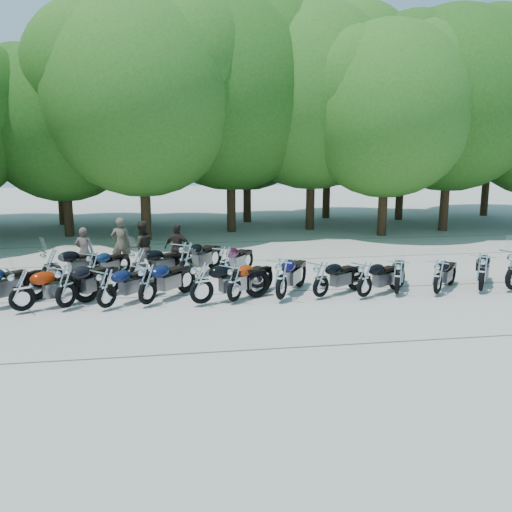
{
  "coord_description": "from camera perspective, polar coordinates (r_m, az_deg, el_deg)",
  "views": [
    {
      "loc": [
        -2.34,
        -13.71,
        4.25
      ],
      "look_at": [
        0.0,
        1.5,
        1.1
      ],
      "focal_mm": 38.0,
      "sensor_mm": 36.0,
      "label": 1
    }
  ],
  "objects": [
    {
      "name": "motorcycle_2",
      "position": [
        14.99,
        -19.43,
        -2.9
      ],
      "size": [
        1.98,
        2.38,
        1.35
      ],
      "primitive_type": null,
      "rotation": [
        0.0,
        0.0,
        2.53
      ],
      "color": "black",
      "rests_on": "ground"
    },
    {
      "name": "tree_15",
      "position": [
        36.21,
        23.7,
        15.03
      ],
      "size": [
        9.67,
        9.67,
        11.86
      ],
      "color": "#3A2614",
      "rests_on": "ground"
    },
    {
      "name": "tree_13",
      "position": [
        32.52,
        7.63,
        14.63
      ],
      "size": [
        8.31,
        8.31,
        10.2
      ],
      "color": "#3A2614",
      "rests_on": "ground"
    },
    {
      "name": "rider_3",
      "position": [
        19.29,
        -14.03,
        1.26
      ],
      "size": [
        0.69,
        0.47,
        1.83
      ],
      "primitive_type": "imported",
      "rotation": [
        0.0,
        0.0,
        3.1
      ],
      "color": "brown",
      "rests_on": "ground"
    },
    {
      "name": "motorcycle_10",
      "position": [
        15.99,
        14.69,
        -2.0
      ],
      "size": [
        1.52,
        2.2,
        1.21
      ],
      "primitive_type": null,
      "rotation": [
        0.0,
        0.0,
        2.69
      ],
      "color": "black",
      "rests_on": "ground"
    },
    {
      "name": "motorcycle_17",
      "position": [
        17.32,
        -7.41,
        -0.34
      ],
      "size": [
        2.04,
        2.48,
        1.41
      ],
      "primitive_type": null,
      "rotation": [
        0.0,
        0.0,
        2.54
      ],
      "color": "black",
      "rests_on": "ground"
    },
    {
      "name": "rider_2",
      "position": [
        18.49,
        -8.22,
        0.79
      ],
      "size": [
        1.06,
        0.78,
        1.66
      ],
      "primitive_type": "imported",
      "rotation": [
        0.0,
        0.0,
        2.71
      ],
      "color": "black",
      "rests_on": "ground"
    },
    {
      "name": "motorcycle_16",
      "position": [
        17.21,
        -12.23,
        -0.81
      ],
      "size": [
        2.27,
        1.79,
        1.28
      ],
      "primitive_type": null,
      "rotation": [
        0.0,
        0.0,
        2.14
      ],
      "color": "black",
      "rests_on": "ground"
    },
    {
      "name": "motorcycle_3",
      "position": [
        14.68,
        -15.5,
        -3.18
      ],
      "size": [
        1.99,
        2.06,
        1.24
      ],
      "primitive_type": null,
      "rotation": [
        0.0,
        0.0,
        2.39
      ],
      "color": "#0C1436",
      "rests_on": "ground"
    },
    {
      "name": "tree_6",
      "position": [
        26.49,
        13.64,
        14.64
      ],
      "size": [
        8.0,
        8.0,
        9.82
      ],
      "color": "#3A2614",
      "rests_on": "ground"
    },
    {
      "name": "motorcycle_18",
      "position": [
        17.33,
        -3.31,
        -0.58
      ],
      "size": [
        1.78,
        2.14,
        1.22
      ],
      "primitive_type": null,
      "rotation": [
        0.0,
        0.0,
        2.53
      ],
      "color": "#35071C",
      "rests_on": "ground"
    },
    {
      "name": "tree_3",
      "position": [
        25.07,
        -12.01,
        16.07
      ],
      "size": [
        8.7,
        8.7,
        10.67
      ],
      "color": "#3A2614",
      "rests_on": "ground"
    },
    {
      "name": "rider_1",
      "position": [
        18.6,
        -11.93,
        0.91
      ],
      "size": [
        1.03,
        0.91,
        1.78
      ],
      "primitive_type": "imported",
      "rotation": [
        0.0,
        0.0,
        3.46
      ],
      "color": "black",
      "rests_on": "ground"
    },
    {
      "name": "tree_11",
      "position": [
        30.2,
        -11.79,
        13.7
      ],
      "size": [
        7.56,
        7.56,
        9.28
      ],
      "color": "#3A2614",
      "rests_on": "ground"
    },
    {
      "name": "tree_5",
      "position": [
        27.9,
        5.95,
        16.29
      ],
      "size": [
        9.04,
        9.04,
        11.1
      ],
      "color": "#3A2614",
      "rests_on": "ground"
    },
    {
      "name": "motorcycle_15",
      "position": [
        17.5,
        -16.75,
        -1.04
      ],
      "size": [
        1.63,
        2.06,
        1.16
      ],
      "primitive_type": null,
      "rotation": [
        0.0,
        0.0,
        2.57
      ],
      "color": "#0E203D",
      "rests_on": "ground"
    },
    {
      "name": "motorcycle_11",
      "position": [
        16.34,
        18.64,
        -1.97
      ],
      "size": [
        1.89,
        1.99,
        1.19
      ],
      "primitive_type": null,
      "rotation": [
        0.0,
        0.0,
        2.41
      ],
      "color": "black",
      "rests_on": "ground"
    },
    {
      "name": "rider_0",
      "position": [
        18.66,
        -17.62,
        0.43
      ],
      "size": [
        0.65,
        0.48,
        1.64
      ],
      "primitive_type": "imported",
      "rotation": [
        0.0,
        0.0,
        2.99
      ],
      "color": "brown",
      "rests_on": "ground"
    },
    {
      "name": "motorcycle_4",
      "position": [
        14.73,
        -11.4,
        -2.79
      ],
      "size": [
        2.02,
        2.24,
        1.31
      ],
      "primitive_type": null,
      "rotation": [
        0.0,
        0.0,
        2.45
      ],
      "color": "#0C1335",
      "rests_on": "ground"
    },
    {
      "name": "motorcycle_1",
      "position": [
        15.09,
        -23.47,
        -3.18
      ],
      "size": [
        2.39,
        1.73,
        1.32
      ],
      "primitive_type": null,
      "rotation": [
        0.0,
        0.0,
        2.07
      ],
      "color": "maroon",
      "rests_on": "ground"
    },
    {
      "name": "tree_10",
      "position": [
        31.28,
        -20.29,
        13.45
      ],
      "size": [
        7.78,
        7.78,
        9.55
      ],
      "color": "#3A2614",
      "rests_on": "ground"
    },
    {
      "name": "motorcycle_12",
      "position": [
        17.1,
        22.72,
        -1.48
      ],
      "size": [
        1.89,
        2.31,
        1.31
      ],
      "primitive_type": null,
      "rotation": [
        0.0,
        0.0,
        2.54
      ],
      "color": "black",
      "rests_on": "ground"
    },
    {
      "name": "motorcycle_5",
      "position": [
        14.54,
        -5.74,
        -2.72
      ],
      "size": [
        2.5,
        1.56,
        1.36
      ],
      "primitive_type": null,
      "rotation": [
        0.0,
        0.0,
        1.95
      ],
      "color": "black",
      "rests_on": "ground"
    },
    {
      "name": "tree_12",
      "position": [
        30.5,
        -0.97,
        14.34
      ],
      "size": [
        7.88,
        7.88,
        9.67
      ],
      "color": "#3A2614",
      "rests_on": "ground"
    },
    {
      "name": "motorcycle_14",
      "position": [
        17.69,
        -20.76,
        -0.92
      ],
      "size": [
        2.35,
        1.81,
        1.31
      ],
      "primitive_type": null,
      "rotation": [
        0.0,
        0.0,
        2.12
      ],
      "color": "black",
      "rests_on": "ground"
    },
    {
      "name": "tree_4",
      "position": [
        27.06,
        -2.73,
        16.62
      ],
      "size": [
        9.13,
        9.13,
        11.2
      ],
      "color": "#3A2614",
      "rests_on": "ground"
    },
    {
      "name": "motorcycle_9",
      "position": [
        15.46,
        11.38,
        -2.33
      ],
      "size": [
        2.14,
        1.65,
        1.2
      ],
      "primitive_type": null,
      "rotation": [
        0.0,
        0.0,
        2.12
      ],
      "color": "black",
      "rests_on": "ground"
    },
    {
      "name": "motorcycle_7",
      "position": [
        14.89,
        2.7,
        -2.29
      ],
      "size": [
        1.87,
        2.47,
        1.37
      ],
      "primitive_type": null,
      "rotation": [
        0.0,
        0.0,
        2.61
      ],
      "color": "#0E0C38",
      "rests_on": "ground"
    },
    {
      "name": "ground",
      "position": [
        14.55,
        0.9,
        -5.43
      ],
      "size": [
        90.0,
        90.0,
        0.0
      ],
      "primitive_type": "plane",
      "color": "#A5A195",
      "rests_on": "ground"
    },
    {
      "name": "motorcycle_8",
      "position": [
        15.26,
        6.86,
        -2.34
      ],
      "size": [
        2.15,
        1.67,
        1.2
      ],
      "primitive_type": null,
      "rotation": [
        0.0,
        0.0,
        2.12
      ],
      "color": "black",
      "rests_on": "ground"
    },
    {
      "name": "tree_7",
      "position": [
        28.95,
        19.89,
        15.15
      ],
      "size": [
        8.79,
        8.79,
        10.79
      ],
      "color": "#3A2614",
      "rests_on": "ground"
    },
    {
      "name": "tree_14",
      "position": [
        32.56,
        15.29,
        13.96
      ],
      "size": [
        8.02,
        8.02,
        9.84
      ],
      "color": "#3A2614",
      "rests_on": "ground"
    },
    {
      "name": "motorcycle_6",
      "position": [
        14.75,
        -2.28,
        -2.69
      ],
      "size": [
        1.95,
        2.08,
        1.24
      ],
      "primitive_type": null,
      "rotation": [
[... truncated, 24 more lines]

